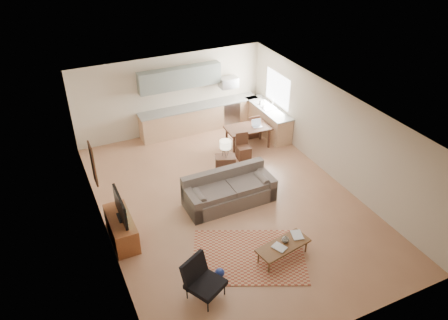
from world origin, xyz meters
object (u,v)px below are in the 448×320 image
tv_credenza (121,229)px  dining_table (248,137)px  coffee_table (283,251)px  console_table (225,166)px  armchair (206,281)px  sofa (229,189)px

tv_credenza → dining_table: dining_table is taller
dining_table → tv_credenza: bearing=-148.1°
coffee_table → console_table: (0.25, 3.58, 0.14)m
console_table → dining_table: dining_table is taller
tv_credenza → console_table: console_table is taller
console_table → dining_table: (1.38, 1.23, 0.03)m
armchair → tv_credenza: 2.72m
tv_credenza → console_table: bearing=22.5°
armchair → console_table: bearing=31.9°
sofa → tv_credenza: sofa is taller
sofa → coffee_table: bearing=-85.5°
sofa → console_table: size_ratio=3.75×
dining_table → sofa: bearing=-123.9°
coffee_table → tv_credenza: 3.84m
armchair → dining_table: armchair is taller
tv_credenza → coffee_table: bearing=-34.4°
coffee_table → tv_credenza: bearing=135.2°
sofa → armchair: armchair is taller
coffee_table → tv_credenza: tv_credenza is taller
tv_credenza → dining_table: (4.79, 2.65, 0.04)m
sofa → armchair: 3.23m
armchair → console_table: size_ratio=1.32×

